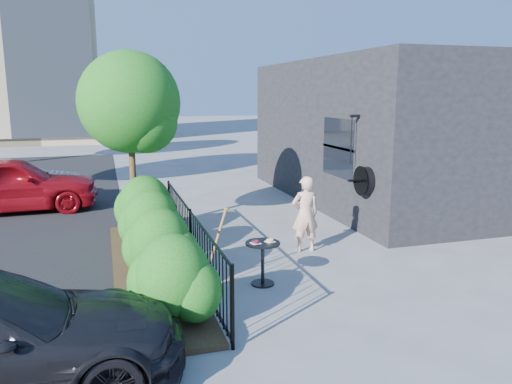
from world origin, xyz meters
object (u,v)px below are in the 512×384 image
object	(u,v)px
shovel	(214,250)
car_red	(10,184)
cafe_table	(263,255)
car_silver	(14,184)
patio_tree	(133,108)
woman	(305,214)

from	to	relation	value
shovel	car_red	size ratio (longest dim) A/B	0.30
cafe_table	shovel	size ratio (longest dim) A/B	0.58
car_red	car_silver	xyz separation A→B (m)	(-0.05, 0.78, -0.12)
patio_tree	car_silver	xyz separation A→B (m)	(-3.11, 3.74, -2.14)
cafe_table	car_red	xyz separation A→B (m)	(-4.79, 6.80, 0.24)
patio_tree	woman	size ratio (longest dim) A/B	2.61
shovel	cafe_table	bearing A→B (deg)	-18.82
woman	car_red	distance (m)	8.14
cafe_table	shovel	bearing A→B (deg)	161.18
patio_tree	car_red	distance (m)	4.72
car_silver	woman	bearing A→B (deg)	-137.95
woman	car_silver	world-z (taller)	woman
cafe_table	shovel	xyz separation A→B (m)	(-0.75, 0.26, 0.08)
shovel	patio_tree	bearing A→B (deg)	105.34
woman	cafe_table	bearing A→B (deg)	48.19
car_red	woman	bearing A→B (deg)	-133.40
car_silver	shovel	bearing A→B (deg)	-153.89
patio_tree	car_silver	bearing A→B (deg)	129.68
shovel	car_red	bearing A→B (deg)	121.65
woman	car_red	world-z (taller)	woman
shovel	car_silver	bearing A→B (deg)	119.17
woman	car_silver	xyz separation A→B (m)	(-6.17, 6.15, -0.13)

